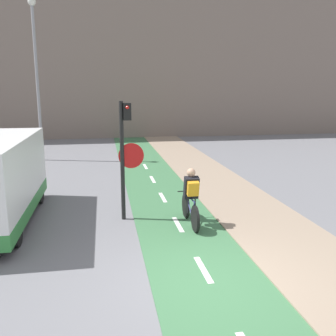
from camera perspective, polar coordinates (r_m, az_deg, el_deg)
name	(u,v)px	position (r m, az deg, el deg)	size (l,w,h in m)	color
ground_plane	(210,283)	(7.13, 6.49, -17.05)	(120.00, 120.00, 0.00)	slate
bike_lane	(210,282)	(7.14, 6.47, -16.94)	(2.18, 60.00, 0.02)	#3D7047
sidewalk_strip	(326,272)	(8.02, 22.92, -14.35)	(2.40, 60.00, 0.05)	gray
building_row_background	(125,51)	(29.67, -6.59, 17.24)	(60.00, 5.20, 12.45)	slate
traffic_light_pole	(125,148)	(9.82, -6.54, 3.10)	(0.67, 0.25, 3.15)	black
street_lamp_far	(36,65)	(19.31, -19.45, 14.52)	(0.36, 0.36, 7.53)	gray
cyclist_near	(191,199)	(9.57, 3.52, -4.68)	(0.46, 1.74, 1.50)	black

